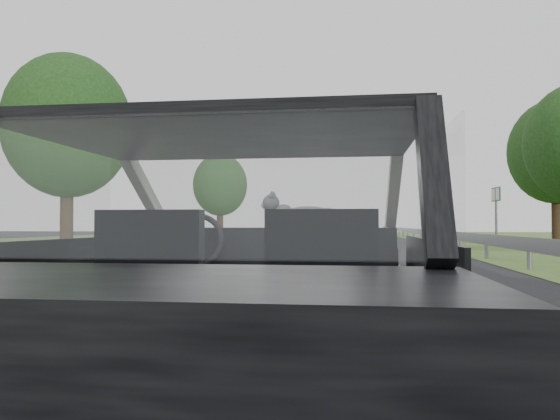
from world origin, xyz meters
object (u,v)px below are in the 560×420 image
(other_car, at_px, (324,230))
(highway_sign, at_px, (496,217))
(subject_car, at_px, (250,281))
(cat, at_px, (308,216))

(other_car, relative_size, highway_sign, 1.61)
(other_car, height_order, highway_sign, highway_sign)
(subject_car, xyz_separation_m, other_car, (-0.85, 22.21, 0.01))
(subject_car, distance_m, highway_sign, 24.91)
(other_car, bearing_deg, cat, -92.55)
(other_car, bearing_deg, highway_sign, 6.15)
(subject_car, relative_size, other_car, 0.90)
(cat, xyz_separation_m, highway_sign, (6.88, 23.26, 0.30))
(other_car, xyz_separation_m, highway_sign, (7.99, 1.64, 0.65))
(cat, relative_size, other_car, 0.12)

